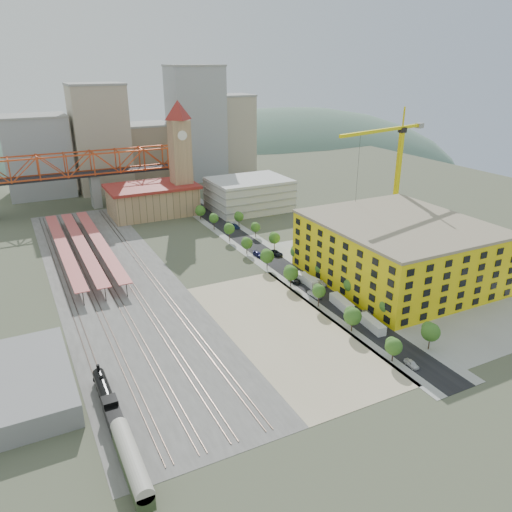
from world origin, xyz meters
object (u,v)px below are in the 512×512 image
coach (132,463)px  site_trailer_c (308,281)px  clock_tower (180,147)px  site_trailer_b (342,303)px  locomotive (107,398)px  tower_crane (394,161)px  car_0 (412,364)px  site_trailer_a (372,324)px  site_trailer_d (307,279)px  construction_building (397,251)px

coach → site_trailer_c: (66.00, 50.68, -1.75)m
clock_tower → site_trailer_b: (8.00, -108.17, -27.41)m
locomotive → tower_crane: tower_crane is taller
clock_tower → car_0: size_ratio=13.17×
site_trailer_b → site_trailer_c: size_ratio=1.09×
site_trailer_b → tower_crane: bearing=43.4°
site_trailer_a → site_trailer_d: 30.86m
site_trailer_c → site_trailer_b: bearing=-86.7°
tower_crane → clock_tower: bearing=127.8°
site_trailer_b → car_0: size_ratio=2.38×
tower_crane → site_trailer_b: 66.45m
clock_tower → site_trailer_c: bearing=-85.0°
site_trailer_a → site_trailer_c: (0.00, 30.04, -0.04)m
locomotive → construction_building: bearing=13.4°
clock_tower → car_0: (5.00, -138.46, -28.02)m
site_trailer_d → car_0: bearing=-107.3°
site_trailer_a → site_trailer_d: (0.00, 30.86, -0.00)m
locomotive → site_trailer_a: 66.01m
locomotive → coach: (-0.00, -19.83, 0.97)m
tower_crane → site_trailer_c: size_ratio=5.60×
tower_crane → site_trailer_c: bearing=-157.3°
coach → site_trailer_a: bearing=17.4°
locomotive → clock_tower: bearing=64.6°
site_trailer_c → clock_tower: bearing=98.3°
construction_building → locomotive: 94.88m
site_trailer_d → car_0: site_trailer_d is taller
site_trailer_b → site_trailer_d: 17.89m
site_trailer_a → site_trailer_d: size_ratio=1.00×
construction_building → tower_crane: (21.34, 28.66, 20.47)m
site_trailer_a → car_0: 17.59m
tower_crane → site_trailer_a: bearing=-133.5°
site_trailer_c → site_trailer_d: 0.82m
clock_tower → construction_building: (34.00, -99.99, -19.29)m
site_trailer_b → site_trailer_d: site_trailer_b is taller
clock_tower → site_trailer_d: bearing=-84.9°
site_trailer_c → tower_crane: bearing=26.0°
coach → site_trailer_d: bearing=38.0°
locomotive → tower_crane: (113.34, 50.63, 27.92)m
construction_building → coach: 101.25m
clock_tower → site_trailer_c: clock_tower is taller
construction_building → tower_crane: tower_crane is taller
construction_building → site_trailer_d: bearing=159.5°
locomotive → site_trailer_c: 72.86m
site_trailer_b → site_trailer_d: size_ratio=1.05×
site_trailer_a → site_trailer_d: bearing=94.9°
clock_tower → construction_building: clock_tower is taller
site_trailer_d → site_trailer_c: bearing=-103.8°
construction_building → car_0: size_ratio=12.82×
locomotive → coach: size_ratio=1.20×
coach → site_trailer_c: 83.23m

